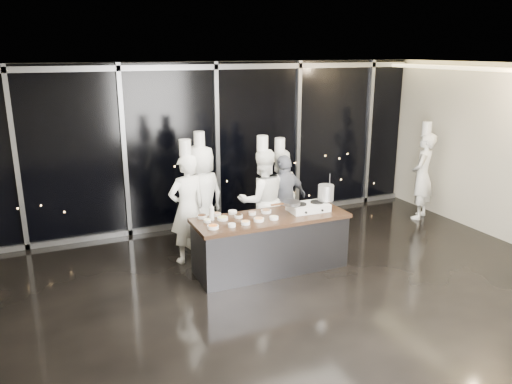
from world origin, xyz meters
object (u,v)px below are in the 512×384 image
at_px(frying_pan, 291,203).
at_px(stock_pot, 326,193).
at_px(chef_right, 279,192).
at_px(guest, 285,200).
at_px(chef_far_left, 187,208).
at_px(chef_side, 422,175).
at_px(chef_left, 201,197).
at_px(stove, 308,207).
at_px(demo_counter, 271,243).
at_px(chef_center, 262,200).

relative_size(frying_pan, stock_pot, 1.98).
bearing_deg(frying_pan, chef_right, 72.72).
bearing_deg(guest, stock_pot, 91.95).
bearing_deg(chef_far_left, stock_pot, 143.49).
distance_m(frying_pan, chef_side, 3.76).
bearing_deg(chef_right, stock_pot, 84.76).
relative_size(stock_pot, chef_left, 0.12).
relative_size(stove, chef_far_left, 0.31).
relative_size(demo_counter, chef_right, 1.32).
relative_size(chef_far_left, chef_right, 1.10).
relative_size(demo_counter, guest, 1.50).
relative_size(demo_counter, chef_far_left, 1.20).
height_order(chef_far_left, chef_center, chef_far_left).
bearing_deg(stove, chef_side, 19.58).
xyz_separation_m(demo_counter, stove, (0.67, 0.01, 0.51)).
height_order(frying_pan, guest, guest).
height_order(chef_center, chef_side, same).
bearing_deg(chef_left, chef_far_left, 34.93).
xyz_separation_m(chef_center, guest, (0.48, 0.09, -0.09)).
height_order(frying_pan, chef_side, chef_side).
xyz_separation_m(demo_counter, chef_side, (3.96, 1.08, 0.46)).
bearing_deg(chef_center, chef_left, -24.71).
height_order(frying_pan, stock_pot, stock_pot).
xyz_separation_m(frying_pan, stock_pot, (0.63, -0.01, 0.10)).
xyz_separation_m(chef_center, chef_right, (0.60, 0.54, -0.08)).
bearing_deg(stock_pot, chef_left, 142.23).
bearing_deg(chef_right, chef_far_left, 3.11).
height_order(stove, chef_right, chef_right).
xyz_separation_m(stove, stock_pot, (0.32, 0.00, 0.20)).
height_order(chef_far_left, chef_left, chef_left).
height_order(stock_pot, chef_center, chef_center).
bearing_deg(chef_side, demo_counter, -19.75).
relative_size(chef_right, chef_side, 0.92).
distance_m(stove, guest, 0.94).
distance_m(stove, chef_right, 1.39).
distance_m(frying_pan, stock_pot, 0.64).
distance_m(stock_pot, chef_side, 3.16).
height_order(stock_pot, guest, guest).
bearing_deg(chef_side, frying_pan, -18.68).
bearing_deg(guest, chef_center, -4.66).
distance_m(demo_counter, stove, 0.85).
relative_size(chef_far_left, guest, 1.25).
xyz_separation_m(guest, chef_side, (3.25, 0.15, 0.10)).
xyz_separation_m(frying_pan, chef_left, (-1.08, 1.31, -0.13)).
distance_m(stock_pot, chef_center, 1.16).
bearing_deg(frying_pan, chef_left, 130.98).
bearing_deg(chef_right, guest, 63.84).
relative_size(frying_pan, chef_side, 0.25).
distance_m(chef_left, chef_side, 4.69).
distance_m(frying_pan, guest, 1.00).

